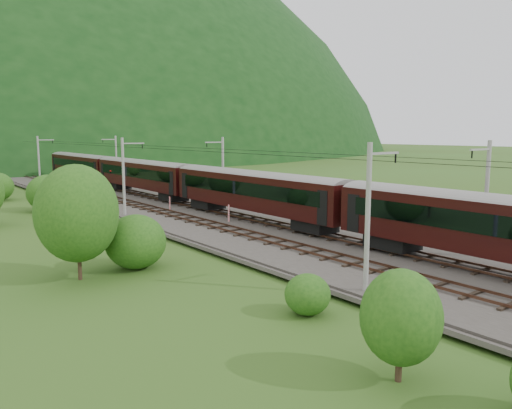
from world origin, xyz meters
TOP-DOWN VIEW (x-y plane):
  - ground at (0.00, 0.00)m, footprint 600.00×600.00m
  - railbed at (0.00, 10.00)m, footprint 14.00×220.00m
  - track_left at (-2.40, 10.00)m, footprint 2.40×220.00m
  - track_right at (2.40, 10.00)m, footprint 2.40×220.00m
  - catenary_left at (-6.12, 32.00)m, footprint 2.54×192.28m
  - catenary_right at (6.12, 32.00)m, footprint 2.54×192.28m
  - overhead_wires at (0.00, 10.00)m, footprint 4.83×198.00m
  - train at (2.40, 33.07)m, footprint 3.23×154.64m
  - hazard_post_near at (-0.73, 32.39)m, footprint 0.15×0.15m
  - hazard_post_far at (0.13, 22.10)m, footprint 0.17×0.17m
  - signal at (-3.09, 62.92)m, footprint 0.26×0.26m
  - vegetation_left at (-14.30, 24.19)m, footprint 11.92×146.30m
  - vegetation_right at (11.27, 21.72)m, footprint 5.85×109.66m

SIDE VIEW (x-z plane):
  - ground at x=0.00m, z-range 0.00..0.00m
  - railbed at x=0.00m, z-range 0.00..0.30m
  - track_left at x=-2.40m, z-range 0.24..0.51m
  - track_right at x=2.40m, z-range 0.24..0.51m
  - hazard_post_near at x=-0.73m, z-range 0.30..1.74m
  - hazard_post_far at x=0.13m, z-range 0.30..1.91m
  - vegetation_right at x=11.27m, z-range -0.33..2.57m
  - signal at x=-3.09m, z-range 0.50..2.85m
  - vegetation_left at x=-14.30m, z-range -1.08..5.91m
  - train at x=2.40m, z-range 0.97..6.61m
  - catenary_left at x=-6.12m, z-range 0.50..8.50m
  - catenary_right at x=6.12m, z-range 0.50..8.50m
  - overhead_wires at x=0.00m, z-range 7.08..7.12m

